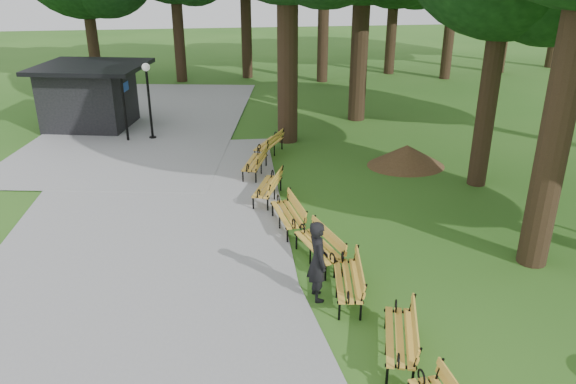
{
  "coord_description": "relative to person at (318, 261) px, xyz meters",
  "views": [
    {
      "loc": [
        -1.86,
        -10.94,
        6.95
      ],
      "look_at": [
        -0.02,
        2.71,
        1.1
      ],
      "focal_mm": 34.77,
      "sensor_mm": 36.0,
      "label": 1
    }
  ],
  "objects": [
    {
      "name": "bench_3",
      "position": [
        0.31,
        1.51,
        -0.49
      ],
      "size": [
        1.13,
        2.0,
        0.88
      ],
      "primitive_type": null,
      "rotation": [
        0.0,
        0.0,
        -1.3
      ],
      "color": "gold",
      "rests_on": "ground"
    },
    {
      "name": "lamp_post",
      "position": [
        -4.61,
        12.31,
        1.31
      ],
      "size": [
        0.32,
        0.32,
        3.1
      ],
      "color": "black",
      "rests_on": "ground"
    },
    {
      "name": "bench_6",
      "position": [
        -0.76,
        7.68,
        -0.49
      ],
      "size": [
        1.18,
        2.0,
        0.88
      ],
      "primitive_type": null,
      "rotation": [
        0.0,
        0.0,
        -1.88
      ],
      "color": "gold",
      "rests_on": "ground"
    },
    {
      "name": "dirt_mound",
      "position": [
        4.68,
        7.84,
        -0.54
      ],
      "size": [
        2.33,
        2.33,
        0.77
      ],
      "primitive_type": "cone",
      "color": "#47301C",
      "rests_on": "ground"
    },
    {
      "name": "ground",
      "position": [
        -0.17,
        0.71,
        -0.93
      ],
      "size": [
        100.0,
        100.0,
        0.0
      ],
      "primitive_type": "plane",
      "color": "#2A5C1A",
      "rests_on": "ground"
    },
    {
      "name": "bench_1",
      "position": [
        1.15,
        -2.13,
        -0.49
      ],
      "size": [
        1.15,
        2.0,
        0.88
      ],
      "primitive_type": null,
      "rotation": [
        0.0,
        0.0,
        -1.86
      ],
      "color": "gold",
      "rests_on": "ground"
    },
    {
      "name": "bench_4",
      "position": [
        -0.2,
        3.42,
        -0.49
      ],
      "size": [
        0.88,
        1.97,
        0.88
      ],
      "primitive_type": null,
      "rotation": [
        0.0,
        0.0,
        -1.44
      ],
      "color": "gold",
      "rests_on": "ground"
    },
    {
      "name": "kiosk",
      "position": [
        -7.39,
        14.46,
        0.45
      ],
      "size": [
        5.11,
        4.67,
        2.75
      ],
      "primitive_type": null,
      "rotation": [
        0.0,
        0.0,
        -0.22
      ],
      "color": "black",
      "rests_on": "ground"
    },
    {
      "name": "bench_2",
      "position": [
        0.64,
        -0.1,
        -0.49
      ],
      "size": [
        0.92,
        1.97,
        0.88
      ],
      "primitive_type": null,
      "rotation": [
        0.0,
        0.0,
        -1.72
      ],
      "color": "gold",
      "rests_on": "ground"
    },
    {
      "name": "person",
      "position": [
        0.0,
        0.0,
        0.0
      ],
      "size": [
        0.51,
        0.71,
        1.85
      ],
      "primitive_type": "imported",
      "rotation": [
        0.0,
        0.0,
        1.67
      ],
      "color": "black",
      "rests_on": "ground"
    },
    {
      "name": "path",
      "position": [
        -4.17,
        3.71,
        -0.9
      ],
      "size": [
        12.0,
        38.0,
        0.06
      ],
      "primitive_type": "cube",
      "color": "gray",
      "rests_on": "ground"
    },
    {
      "name": "bench_5",
      "position": [
        -0.55,
        5.45,
        -0.49
      ],
      "size": [
        1.26,
        2.0,
        0.88
      ],
      "primitive_type": null,
      "rotation": [
        0.0,
        0.0,
        -1.93
      ],
      "color": "gold",
      "rests_on": "ground"
    },
    {
      "name": "bench_7",
      "position": [
        -0.07,
        9.64,
        -0.49
      ],
      "size": [
        1.45,
        1.98,
        0.88
      ],
      "primitive_type": null,
      "rotation": [
        0.0,
        0.0,
        -2.05
      ],
      "color": "gold",
      "rests_on": "ground"
    }
  ]
}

